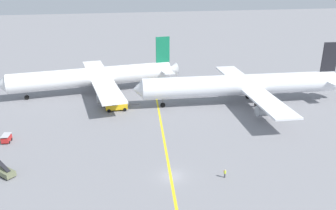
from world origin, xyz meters
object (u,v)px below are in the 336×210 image
at_px(airliner_at_gate_left, 94,77).
at_px(gse_belt_loader_portside, 5,172).
at_px(airliner_being_pushed, 242,85).
at_px(gse_baggage_cart_trailing, 6,138).
at_px(ground_crew_marshaller_foreground, 225,173).
at_px(pushback_tug, 116,106).

relative_size(airliner_at_gate_left, gse_belt_loader_portside, 12.04).
bearing_deg(airliner_being_pushed, airliner_at_gate_left, 155.31).
xyz_separation_m(gse_baggage_cart_trailing, ground_crew_marshaller_foreground, (40.41, -22.97, -0.03)).
bearing_deg(pushback_tug, airliner_being_pushed, -3.44).
xyz_separation_m(airliner_being_pushed, gse_belt_loader_portside, (-56.08, -25.92, -4.48)).
bearing_deg(ground_crew_marshaller_foreground, gse_baggage_cart_trailing, 150.38).
bearing_deg(gse_belt_loader_portside, ground_crew_marshaller_foreground, -13.20).
relative_size(pushback_tug, gse_belt_loader_portside, 2.01).
bearing_deg(ground_crew_marshaller_foreground, airliner_being_pushed, 62.30).
xyz_separation_m(gse_baggage_cart_trailing, gse_belt_loader_portside, (2.60, -14.10, -0.04)).
xyz_separation_m(airliner_at_gate_left, gse_baggage_cart_trailing, (-19.18, -29.99, -4.12)).
distance_m(gse_baggage_cart_trailing, gse_belt_loader_portside, 14.34).
bearing_deg(airliner_being_pushed, ground_crew_marshaller_foreground, -117.70).
height_order(airliner_at_gate_left, airliner_being_pushed, airliner_being_pushed).
bearing_deg(gse_belt_loader_portside, airliner_being_pushed, 24.81).
relative_size(airliner_at_gate_left, pushback_tug, 5.99).
distance_m(airliner_being_pushed, pushback_tug, 34.84).
distance_m(airliner_at_gate_left, airliner_being_pushed, 43.48).
bearing_deg(ground_crew_marshaller_foreground, pushback_tug, 113.80).
xyz_separation_m(airliner_being_pushed, ground_crew_marshaller_foreground, (-18.27, -34.80, -4.47)).
height_order(airliner_being_pushed, pushback_tug, airliner_being_pushed).
height_order(airliner_at_gate_left, ground_crew_marshaller_foreground, airliner_at_gate_left).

